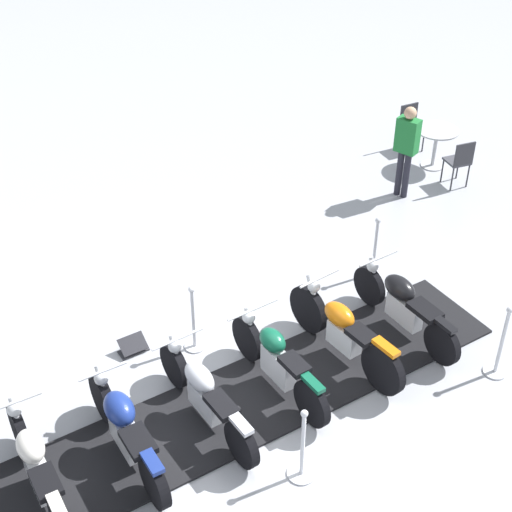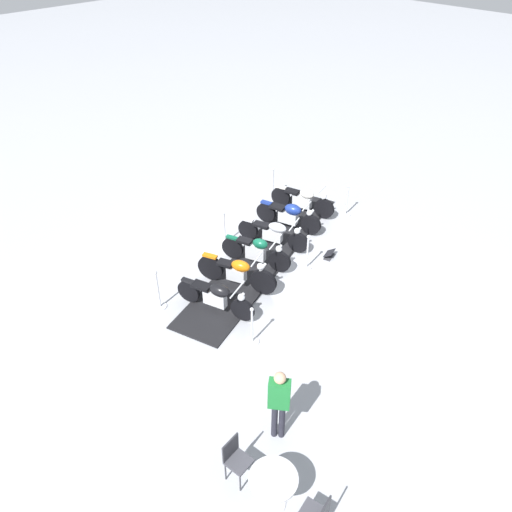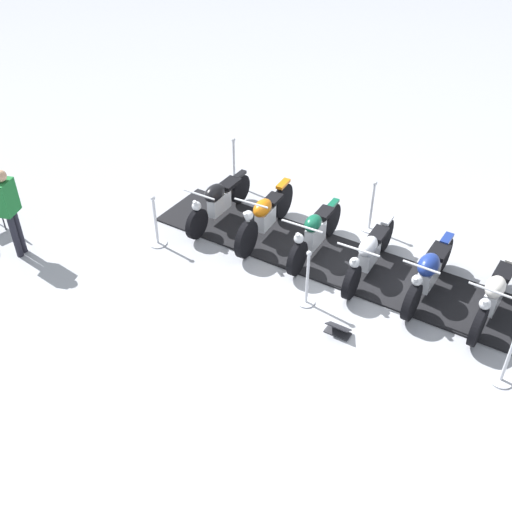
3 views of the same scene
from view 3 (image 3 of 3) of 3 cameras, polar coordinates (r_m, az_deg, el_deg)
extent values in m
plane|color=#A8AAB2|center=(11.10, 8.02, -0.64)|extent=(80.00, 80.00, 0.00)
cube|color=black|center=(11.09, 8.02, -0.56)|extent=(3.58, 7.68, 0.04)
cylinder|color=black|center=(11.48, -5.67, 3.09)|extent=(0.62, 0.28, 0.61)
cylinder|color=black|center=(12.54, -1.53, 6.43)|extent=(0.62, 0.28, 0.61)
cube|color=silver|center=(11.97, -3.52, 5.04)|extent=(0.62, 0.36, 0.37)
ellipsoid|color=black|center=(11.71, -3.99, 6.04)|extent=(0.61, 0.46, 0.31)
cube|color=black|center=(12.10, -2.56, 6.94)|extent=(0.54, 0.42, 0.08)
cube|color=black|center=(12.38, -1.55, 7.78)|extent=(0.36, 0.22, 0.06)
cylinder|color=silver|center=(11.38, -5.56, 4.34)|extent=(0.26, 0.14, 0.53)
cylinder|color=silver|center=(11.26, -5.46, 5.87)|extent=(0.25, 0.67, 0.04)
sphere|color=silver|center=(11.29, -5.70, 4.77)|extent=(0.18, 0.18, 0.18)
cylinder|color=black|center=(10.91, -0.93, 1.61)|extent=(0.71, 0.37, 0.72)
cylinder|color=black|center=(12.05, 2.56, 5.30)|extent=(0.71, 0.37, 0.72)
cube|color=silver|center=(11.46, 0.90, 3.62)|extent=(0.55, 0.38, 0.36)
ellipsoid|color=#D16B0F|center=(11.20, 0.62, 4.62)|extent=(0.59, 0.46, 0.30)
cube|color=black|center=(11.56, 1.64, 5.47)|extent=(0.47, 0.39, 0.08)
cube|color=#D16B0F|center=(11.85, 2.61, 6.90)|extent=(0.42, 0.27, 0.06)
cylinder|color=silver|center=(10.81, -0.70, 3.19)|extent=(0.35, 0.19, 0.60)
cylinder|color=silver|center=(10.68, -0.47, 5.07)|extent=(0.28, 0.64, 0.04)
sphere|color=silver|center=(10.71, -0.72, 3.91)|extent=(0.18, 0.18, 0.18)
cylinder|color=black|center=(10.53, 3.95, -0.21)|extent=(0.64, 0.30, 0.64)
cylinder|color=black|center=(11.62, 7.22, 3.50)|extent=(0.64, 0.30, 0.64)
cube|color=silver|center=(11.03, 5.69, 2.04)|extent=(0.59, 0.35, 0.43)
ellipsoid|color=#0F5138|center=(10.73, 5.47, 3.14)|extent=(0.50, 0.41, 0.28)
cube|color=black|center=(11.13, 6.54, 4.13)|extent=(0.47, 0.37, 0.08)
cube|color=#0F5138|center=(11.43, 7.35, 4.97)|extent=(0.37, 0.23, 0.06)
cylinder|color=silver|center=(10.42, 4.17, 1.17)|extent=(0.26, 0.15, 0.55)
cylinder|color=silver|center=(10.28, 4.42, 2.86)|extent=(0.29, 0.75, 0.04)
sphere|color=silver|center=(10.31, 4.12, 1.67)|extent=(0.18, 0.18, 0.18)
cylinder|color=black|center=(10.14, 9.09, -2.47)|extent=(0.62, 0.31, 0.61)
cylinder|color=black|center=(11.38, 12.22, 1.99)|extent=(0.62, 0.31, 0.61)
cube|color=silver|center=(10.72, 10.77, 0.03)|extent=(0.61, 0.38, 0.34)
ellipsoid|color=#B7BAC1|center=(10.44, 10.66, 0.91)|extent=(0.61, 0.45, 0.28)
cube|color=black|center=(10.87, 11.62, 2.08)|extent=(0.53, 0.39, 0.08)
cube|color=#B7BAC1|center=(11.19, 12.44, 3.40)|extent=(0.36, 0.24, 0.06)
cylinder|color=silver|center=(10.03, 9.40, -1.08)|extent=(0.29, 0.16, 0.52)
cylinder|color=silver|center=(9.90, 9.74, 0.61)|extent=(0.27, 0.71, 0.04)
sphere|color=silver|center=(9.94, 9.41, -0.61)|extent=(0.18, 0.18, 0.18)
cylinder|color=black|center=(9.93, 14.63, -4.26)|extent=(0.64, 0.29, 0.63)
cylinder|color=black|center=(11.11, 17.45, 0.13)|extent=(0.64, 0.29, 0.63)
cube|color=silver|center=(10.49, 16.15, -1.79)|extent=(0.64, 0.38, 0.36)
ellipsoid|color=navy|center=(10.18, 16.17, -0.81)|extent=(0.61, 0.47, 0.34)
cube|color=black|center=(10.63, 17.08, 0.42)|extent=(0.54, 0.42, 0.08)
cube|color=navy|center=(10.92, 17.77, 1.59)|extent=(0.38, 0.24, 0.06)
cylinder|color=silver|center=(9.82, 15.05, -2.79)|extent=(0.32, 0.15, 0.54)
cylinder|color=silver|center=(9.69, 15.53, -1.01)|extent=(0.20, 0.60, 0.04)
sphere|color=silver|center=(9.73, 15.14, -2.25)|extent=(0.18, 0.18, 0.18)
cylinder|color=black|center=(9.78, 20.43, -6.30)|extent=(0.66, 0.28, 0.66)
cylinder|color=black|center=(11.00, 22.81, -1.60)|extent=(0.66, 0.28, 0.66)
cube|color=silver|center=(10.35, 21.74, -3.65)|extent=(0.64, 0.36, 0.37)
ellipsoid|color=silver|center=(10.04, 21.90, -2.75)|extent=(0.54, 0.42, 0.30)
cube|color=black|center=(10.49, 22.63, -1.41)|extent=(0.51, 0.38, 0.08)
cube|color=silver|center=(10.80, 23.25, -0.11)|extent=(0.38, 0.23, 0.06)
cylinder|color=silver|center=(9.66, 20.91, -4.83)|extent=(0.29, 0.14, 0.56)
cylinder|color=silver|center=(9.51, 21.47, -3.05)|extent=(0.20, 0.64, 0.04)
sphere|color=silver|center=(9.55, 21.04, -4.30)|extent=(0.18, 0.18, 0.18)
cylinder|color=silver|center=(10.16, 4.79, -4.42)|extent=(0.30, 0.30, 0.03)
cylinder|color=silver|center=(9.83, 4.94, -2.21)|extent=(0.05, 0.05, 0.98)
sphere|color=silver|center=(9.51, 5.10, 0.25)|extent=(0.09, 0.09, 0.09)
cylinder|color=silver|center=(13.36, -2.07, 6.80)|extent=(0.33, 0.33, 0.03)
cylinder|color=silver|center=(13.10, -2.12, 8.82)|extent=(0.05, 0.05, 1.04)
sphere|color=silver|center=(12.85, -2.18, 11.01)|extent=(0.09, 0.09, 0.09)
cylinder|color=silver|center=(12.10, 10.73, 2.62)|extent=(0.35, 0.35, 0.03)
cylinder|color=silver|center=(11.83, 11.00, 4.64)|extent=(0.05, 0.05, 0.98)
sphere|color=silver|center=(11.56, 11.30, 6.85)|extent=(0.09, 0.09, 0.09)
cylinder|color=silver|center=(9.59, 22.31, -10.88)|extent=(0.35, 0.35, 0.03)
cylinder|color=silver|center=(9.25, 23.02, -8.77)|extent=(0.05, 0.05, 0.97)
cylinder|color=silver|center=(11.62, -9.33, 1.22)|extent=(0.34, 0.34, 0.03)
cylinder|color=silver|center=(11.35, -9.57, 3.23)|extent=(0.05, 0.05, 0.96)
sphere|color=silver|center=(11.08, -9.84, 5.45)|extent=(0.09, 0.09, 0.09)
cube|color=#333338|center=(9.67, 7.81, -7.26)|extent=(0.31, 0.46, 0.02)
cube|color=black|center=(9.58, 7.88, -6.71)|extent=(0.34, 0.43, 0.16)
cylinder|color=#2D2D33|center=(12.75, -23.01, 3.21)|extent=(0.03, 0.03, 0.48)
cylinder|color=#23232D|center=(11.86, -21.71, 2.19)|extent=(0.12, 0.12, 0.91)
cylinder|color=#23232D|center=(11.76, -22.04, 1.81)|extent=(0.12, 0.12, 0.91)
cube|color=#1E7233|center=(11.42, -22.74, 5.18)|extent=(0.45, 0.41, 0.64)
sphere|color=tan|center=(11.22, -23.25, 7.04)|extent=(0.22, 0.22, 0.22)
camera|label=1|loc=(14.35, 41.09, 33.18)|focal=54.84mm
camera|label=2|loc=(14.33, -56.24, 31.20)|focal=35.34mm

